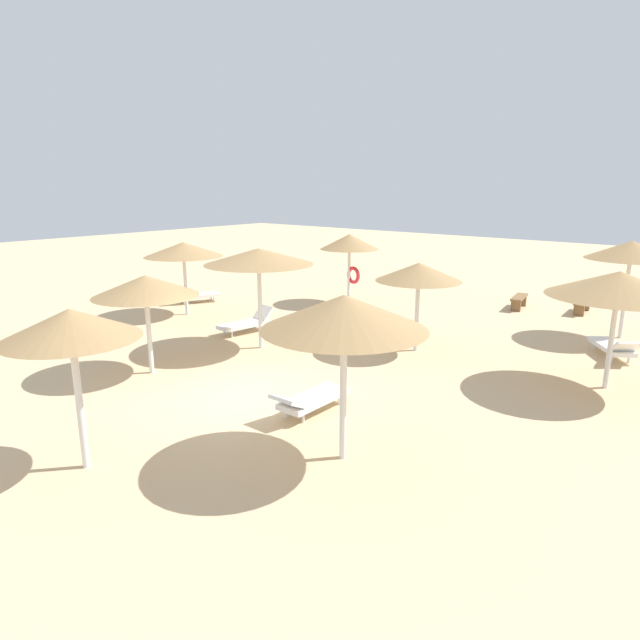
# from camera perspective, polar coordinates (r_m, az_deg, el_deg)

# --- Properties ---
(ground_plane) EXTENTS (80.00, 80.00, 0.00)m
(ground_plane) POSITION_cam_1_polar(r_m,az_deg,el_deg) (12.80, -8.66, -7.75)
(ground_plane) COLOR #D1B284
(parasol_0) EXTENTS (2.82, 2.82, 2.94)m
(parasol_0) POSITION_cam_1_polar(r_m,az_deg,el_deg) (9.05, 2.53, 0.74)
(parasol_0) COLOR silver
(parasol_0) RESTS_ON ground
(parasol_1) EXTENTS (2.83, 2.83, 2.67)m
(parasol_1) POSITION_cam_1_polar(r_m,az_deg,el_deg) (20.45, -14.07, 7.14)
(parasol_1) COLOR silver
(parasol_1) RESTS_ON ground
(parasol_2) EXTENTS (2.63, 2.63, 3.05)m
(parasol_2) POSITION_cam_1_polar(r_m,az_deg,el_deg) (19.16, 29.74, 6.32)
(parasol_2) COLOR silver
(parasol_2) RESTS_ON ground
(parasol_3) EXTENTS (3.13, 3.13, 2.94)m
(parasol_3) POSITION_cam_1_polar(r_m,az_deg,el_deg) (15.71, -6.42, 6.58)
(parasol_3) COLOR silver
(parasol_3) RESTS_ON ground
(parasol_4) EXTENTS (2.34, 2.34, 2.78)m
(parasol_4) POSITION_cam_1_polar(r_m,az_deg,el_deg) (21.88, 3.09, 8.06)
(parasol_4) COLOR silver
(parasol_4) RESTS_ON ground
(parasol_5) EXTENTS (3.14, 3.14, 2.80)m
(parasol_5) POSITION_cam_1_polar(r_m,az_deg,el_deg) (14.15, 28.72, 3.29)
(parasol_5) COLOR silver
(parasol_5) RESTS_ON ground
(parasol_6) EXTENTS (2.60, 2.60, 2.53)m
(parasol_6) POSITION_cam_1_polar(r_m,az_deg,el_deg) (14.18, -17.76, 3.39)
(parasol_6) COLOR silver
(parasol_6) RESTS_ON ground
(parasol_7) EXTENTS (2.21, 2.21, 2.78)m
(parasol_7) POSITION_cam_1_polar(r_m,az_deg,el_deg) (9.63, -24.59, -0.47)
(parasol_7) COLOR silver
(parasol_7) RESTS_ON ground
(parasol_8) EXTENTS (2.44, 2.44, 2.57)m
(parasol_8) POSITION_cam_1_polar(r_m,az_deg,el_deg) (15.66, 10.26, 4.92)
(parasol_8) COLOR silver
(parasol_8) RESTS_ON ground
(lounger_0) EXTENTS (0.64, 1.91, 0.62)m
(lounger_0) POSITION_cam_1_polar(r_m,az_deg,el_deg) (11.62, -1.09, -8.26)
(lounger_0) COLOR white
(lounger_0) RESTS_ON ground
(lounger_1) EXTENTS (1.40, 1.99, 0.69)m
(lounger_1) POSITION_cam_1_polar(r_m,az_deg,el_deg) (22.80, -12.98, 2.56)
(lounger_1) COLOR white
(lounger_1) RESTS_ON ground
(lounger_2) EXTENTS (1.64, 1.90, 0.72)m
(lounger_2) POSITION_cam_1_polar(r_m,az_deg,el_deg) (17.25, 28.29, -2.45)
(lounger_2) COLOR white
(lounger_2) RESTS_ON ground
(lounger_3) EXTENTS (0.90, 1.94, 0.76)m
(lounger_3) POSITION_cam_1_polar(r_m,az_deg,el_deg) (17.95, -7.61, -0.26)
(lounger_3) COLOR white
(lounger_3) RESTS_ON ground
(bench_0) EXTENTS (0.52, 1.53, 0.49)m
(bench_0) POSITION_cam_1_polar(r_m,az_deg,el_deg) (22.64, 25.68, 1.52)
(bench_0) COLOR brown
(bench_0) RESTS_ON ground
(bench_1) EXTENTS (0.64, 1.55, 0.49)m
(bench_1) POSITION_cam_1_polar(r_m,az_deg,el_deg) (22.51, 20.05, 1.99)
(bench_1) COLOR brown
(bench_1) RESTS_ON ground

